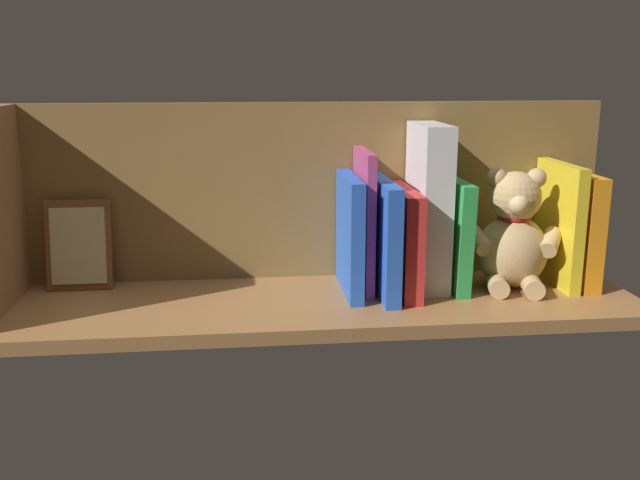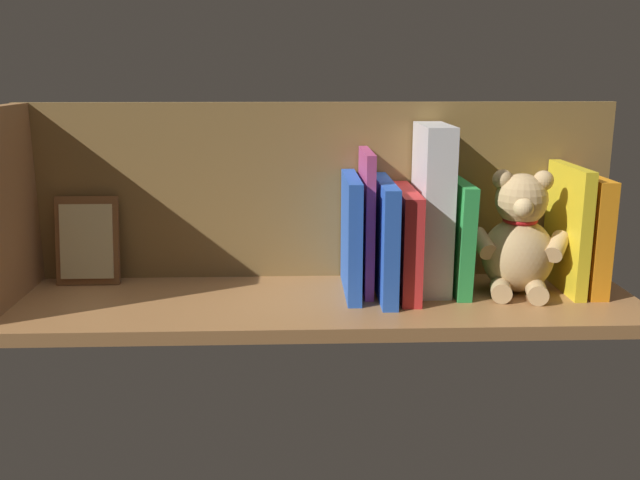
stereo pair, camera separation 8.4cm
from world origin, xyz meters
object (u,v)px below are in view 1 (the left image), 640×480
Objects in this scene: teddy_bear at (513,236)px; picture_frame_leaning at (79,245)px; book_0 at (575,228)px; dictionary_thick_white at (428,207)px.

teddy_bear is 1.34× the size of picture_frame_leaning.
book_0 is 0.94× the size of teddy_bear.
dictionary_thick_white reaches higher than teddy_bear.
teddy_bear reaches higher than book_0.
picture_frame_leaning is (59.95, -5.10, -6.42)cm from dictionary_thick_white.
teddy_bear is at bearing 9.04° from book_0.
teddy_bear is at bearing 169.12° from dictionary_thick_white.
teddy_bear is 74.80cm from picture_frame_leaning.
picture_frame_leaning is (74.37, -7.87, -1.51)cm from teddy_bear.
dictionary_thick_white is at bearing -1.82° from book_0.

